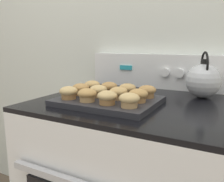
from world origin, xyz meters
name	(u,v)px	position (x,y,z in m)	size (l,w,h in m)	color
wall_back	(161,36)	(0.00, 0.74, 1.20)	(8.00, 0.05, 2.40)	silver
control_panel	(157,71)	(0.00, 0.69, 1.01)	(0.75, 0.07, 0.18)	white
muffin_pan	(108,101)	(-0.06, 0.26, 0.93)	(0.39, 0.30, 0.02)	#28282D
muffin_r0_c0	(69,92)	(-0.19, 0.17, 0.97)	(0.07, 0.07, 0.05)	olive
muffin_r0_c1	(87,95)	(-0.10, 0.17, 0.97)	(0.07, 0.07, 0.05)	tan
muffin_r0_c2	(107,97)	(-0.01, 0.17, 0.97)	(0.07, 0.07, 0.05)	olive
muffin_r0_c3	(129,100)	(0.07, 0.17, 0.97)	(0.07, 0.07, 0.05)	tan
muffin_r1_c0	(81,89)	(-0.19, 0.26, 0.97)	(0.07, 0.07, 0.05)	olive
muffin_r1_c1	(98,91)	(-0.10, 0.26, 0.97)	(0.07, 0.07, 0.05)	tan
muffin_r1_c2	(118,93)	(-0.01, 0.26, 0.97)	(0.07, 0.07, 0.05)	#A37A4C
muffin_r1_c3	(138,95)	(0.07, 0.25, 0.97)	(0.07, 0.07, 0.05)	olive
muffin_r2_c0	(92,86)	(-0.19, 0.34, 0.97)	(0.07, 0.07, 0.05)	tan
muffin_r2_c1	(109,87)	(-0.10, 0.35, 0.97)	(0.07, 0.07, 0.05)	olive
muffin_r2_c2	(127,89)	(-0.02, 0.35, 0.97)	(0.07, 0.07, 0.05)	tan
muffin_r2_c3	(147,91)	(0.07, 0.34, 0.97)	(0.07, 0.07, 0.05)	olive
tea_kettle	(203,80)	(0.26, 0.55, 1.00)	(0.15, 0.18, 0.20)	silver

